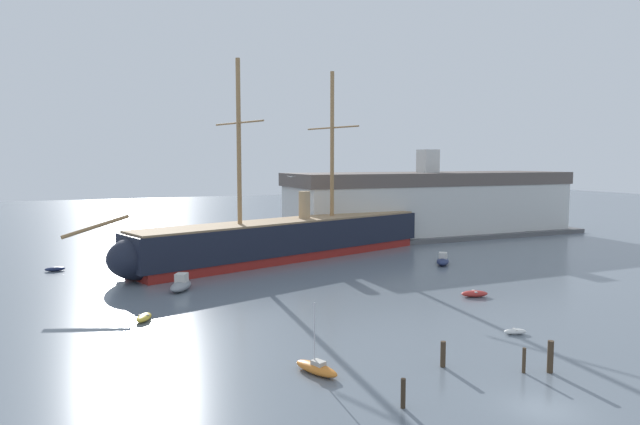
% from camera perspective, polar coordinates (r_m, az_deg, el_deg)
% --- Properties ---
extents(ground_plane, '(400.00, 400.00, 0.00)m').
position_cam_1_polar(ground_plane, '(36.42, 22.04, -18.29)').
color(ground_plane, slate).
extents(tall_ship, '(56.55, 22.02, 28.00)m').
position_cam_1_polar(tall_ship, '(81.43, -3.20, -2.68)').
color(tall_ship, maroon).
rests_on(tall_ship, ground).
extents(sailboat_foreground_left, '(2.45, 3.90, 4.88)m').
position_cam_1_polar(sailboat_foreground_left, '(38.83, -0.36, -15.72)').
color(sailboat_foreground_left, orange).
rests_on(sailboat_foreground_left, ground).
extents(dinghy_foreground_right, '(2.05, 1.40, 0.45)m').
position_cam_1_polar(dinghy_foreground_right, '(49.73, 19.49, -11.49)').
color(dinghy_foreground_right, silver).
rests_on(dinghy_foreground_right, ground).
extents(dinghy_mid_left, '(2.10, 2.78, 0.60)m').
position_cam_1_polar(dinghy_mid_left, '(53.08, -17.71, -10.27)').
color(dinghy_mid_left, gold).
rests_on(dinghy_mid_left, ground).
extents(dinghy_mid_right, '(3.09, 2.11, 0.67)m').
position_cam_1_polar(dinghy_mid_right, '(61.39, 15.64, -8.06)').
color(dinghy_mid_right, '#B22D28').
rests_on(dinghy_mid_right, ground).
extents(motorboat_alongside_bow, '(3.74, 4.81, 1.88)m').
position_cam_1_polar(motorboat_alongside_bow, '(63.82, -14.15, -7.22)').
color(motorboat_alongside_bow, gray).
rests_on(motorboat_alongside_bow, ground).
extents(motorboat_alongside_stern, '(3.83, 4.14, 1.68)m').
position_cam_1_polar(motorboat_alongside_stern, '(78.75, 12.54, -4.86)').
color(motorboat_alongside_stern, '#1E284C').
rests_on(motorboat_alongside_stern, ground).
extents(dinghy_far_left, '(2.45, 1.07, 0.58)m').
position_cam_1_polar(dinghy_far_left, '(80.38, -25.66, -5.27)').
color(dinghy_far_left, '#1E284C').
rests_on(dinghy_far_left, ground).
extents(motorboat_distant_centre, '(3.06, 3.33, 1.35)m').
position_cam_1_polar(motorboat_distant_centre, '(90.63, -5.62, -3.49)').
color(motorboat_distant_centre, '#236670').
rests_on(motorboat_distant_centre, ground).
extents(mooring_piling_nearest, '(0.24, 0.24, 1.74)m').
position_cam_1_polar(mooring_piling_nearest, '(41.22, 20.29, -14.11)').
color(mooring_piling_nearest, '#423323').
rests_on(mooring_piling_nearest, ground).
extents(mooring_piling_left_pair, '(0.29, 0.29, 1.78)m').
position_cam_1_polar(mooring_piling_left_pair, '(34.16, 8.57, -17.96)').
color(mooring_piling_left_pair, '#382B1E').
rests_on(mooring_piling_left_pair, ground).
extents(mooring_piling_right_pair, '(0.41, 0.41, 2.21)m').
position_cam_1_polar(mooring_piling_right_pair, '(41.83, 22.66, -13.56)').
color(mooring_piling_right_pair, '#423323').
rests_on(mooring_piling_right_pair, ground).
extents(mooring_piling_midwater, '(0.37, 0.37, 1.82)m').
position_cam_1_polar(mooring_piling_midwater, '(40.76, 12.57, -14.06)').
color(mooring_piling_midwater, '#423323').
rests_on(mooring_piling_midwater, ground).
extents(dockside_warehouse_right, '(60.97, 18.35, 16.50)m').
position_cam_1_polar(dockside_warehouse_right, '(108.42, 11.39, 0.84)').
color(dockside_warehouse_right, '#565659').
rests_on(dockside_warehouse_right, ground).
extents(seagull_in_flight, '(0.50, 1.34, 0.14)m').
position_cam_1_polar(seagull_in_flight, '(56.06, -3.01, 3.72)').
color(seagull_in_flight, silver).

